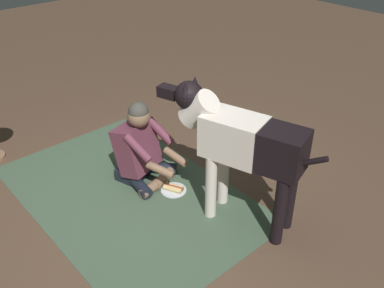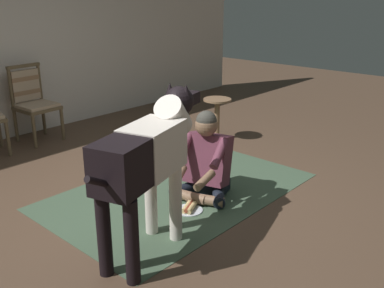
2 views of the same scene
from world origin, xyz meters
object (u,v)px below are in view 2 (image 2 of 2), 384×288
at_px(round_side_table, 217,116).
at_px(hot_dog_on_plate, 189,208).
at_px(dining_chair_right_of_pair, 32,99).
at_px(large_dog, 149,155).
at_px(person_sitting_on_floor, 206,162).

bearing_deg(round_side_table, hot_dog_on_plate, -147.87).
bearing_deg(round_side_table, dining_chair_right_of_pair, 131.84).
xyz_separation_m(dining_chair_right_of_pair, large_dog, (-0.77, -3.05, 0.22)).
height_order(dining_chair_right_of_pair, large_dog, large_dog).
xyz_separation_m(person_sitting_on_floor, round_side_table, (1.38, 0.99, -0.02)).
xyz_separation_m(dining_chair_right_of_pair, round_side_table, (1.59, -1.78, -0.22)).
relative_size(dining_chair_right_of_pair, hot_dog_on_plate, 4.01).
height_order(person_sitting_on_floor, round_side_table, person_sitting_on_floor).
xyz_separation_m(large_dog, round_side_table, (2.36, 1.27, -0.43)).
relative_size(hot_dog_on_plate, round_side_table, 0.44).
relative_size(person_sitting_on_floor, hot_dog_on_plate, 3.43).
distance_m(hot_dog_on_plate, round_side_table, 2.07).
bearing_deg(dining_chair_right_of_pair, person_sitting_on_floor, -85.71).
bearing_deg(person_sitting_on_floor, large_dog, -163.60).
height_order(person_sitting_on_floor, hot_dog_on_plate, person_sitting_on_floor).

